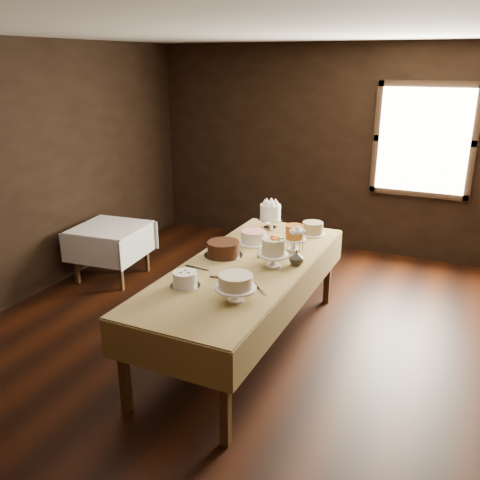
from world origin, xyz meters
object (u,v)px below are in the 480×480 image
(cake_server_e, at_px, (202,269))
(side_table, at_px, (110,232))
(cake_speckled, at_px, (313,229))
(cake_meringue, at_px, (270,217))
(cake_swirl, at_px, (185,280))
(cake_server_b, at_px, (262,292))
(cake_server_c, at_px, (260,251))
(cake_server_d, at_px, (288,258))
(cake_caramel, at_px, (294,239))
(display_table, at_px, (245,272))
(cake_cream, at_px, (236,289))
(cake_flowers, at_px, (273,254))
(flower_vase, at_px, (296,258))
(cake_chocolate, at_px, (224,249))
(cake_server_a, at_px, (229,279))
(cake_lattice, at_px, (254,238))

(cake_server_e, bearing_deg, side_table, 154.17)
(side_table, distance_m, cake_speckled, 2.50)
(cake_meringue, bearing_deg, cake_swirl, -92.22)
(cake_server_b, distance_m, cake_server_c, 0.91)
(cake_server_d, bearing_deg, cake_caramel, 53.74)
(cake_server_b, xyz_separation_m, cake_server_d, (-0.06, 0.79, 0.00))
(display_table, distance_m, cake_speckled, 1.14)
(cake_server_b, distance_m, cake_server_e, 0.70)
(cake_cream, height_order, cake_server_c, cake_cream)
(cake_speckled, distance_m, cake_cream, 1.78)
(side_table, distance_m, cake_server_c, 2.23)
(side_table, xyz_separation_m, cake_flowers, (2.41, -0.76, 0.37))
(cake_caramel, relative_size, cake_server_e, 1.10)
(cake_flowers, xyz_separation_m, flower_vase, (0.17, 0.12, -0.05))
(cake_server_b, bearing_deg, cake_server_e, -154.28)
(display_table, xyz_separation_m, cake_cream, (0.23, -0.69, 0.16))
(cake_server_e, bearing_deg, display_table, 43.62)
(cake_caramel, bearing_deg, cake_chocolate, -142.28)
(cake_chocolate, relative_size, cake_server_c, 1.65)
(cake_swirl, xyz_separation_m, cake_server_a, (0.26, 0.28, -0.06))
(display_table, relative_size, cake_server_a, 11.25)
(cake_chocolate, bearing_deg, side_table, 159.55)
(side_table, bearing_deg, cake_speckled, 6.06)
(cake_server_d, distance_m, flower_vase, 0.18)
(cake_caramel, bearing_deg, cake_cream, -91.90)
(cake_chocolate, xyz_separation_m, cake_server_c, (0.27, 0.25, -0.06))
(cake_caramel, bearing_deg, cake_server_b, -85.13)
(cake_lattice, height_order, cake_server_b, cake_lattice)
(cake_flowers, distance_m, cake_server_d, 0.28)
(display_table, distance_m, cake_server_c, 0.37)
(display_table, xyz_separation_m, cake_lattice, (-0.16, 0.57, 0.12))
(cake_lattice, distance_m, cake_server_d, 0.52)
(side_table, xyz_separation_m, cake_lattice, (2.01, -0.26, 0.30))
(cake_server_a, relative_size, cake_server_c, 1.00)
(cake_meringue, distance_m, flower_vase, 1.07)
(cake_lattice, relative_size, cake_server_b, 1.32)
(cake_meringue, bearing_deg, cake_speckled, 1.64)
(cake_flowers, bearing_deg, cake_caramel, 86.37)
(cake_meringue, xyz_separation_m, cake_cream, (0.42, -1.77, -0.03))
(cake_lattice, height_order, cake_server_e, cake_lattice)
(side_table, distance_m, cake_meringue, 2.04)
(flower_vase, bearing_deg, cake_flowers, -144.14)
(cake_server_a, height_order, cake_server_d, same)
(cake_caramel, distance_m, cake_server_a, 0.94)
(cake_server_c, bearing_deg, cake_lattice, 18.76)
(cake_lattice, bearing_deg, flower_vase, -32.76)
(cake_caramel, bearing_deg, cake_meringue, 130.63)
(cake_lattice, distance_m, cake_server_e, 0.83)
(cake_server_a, bearing_deg, cake_caramel, 66.06)
(cake_chocolate, bearing_deg, cake_server_d, 19.09)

